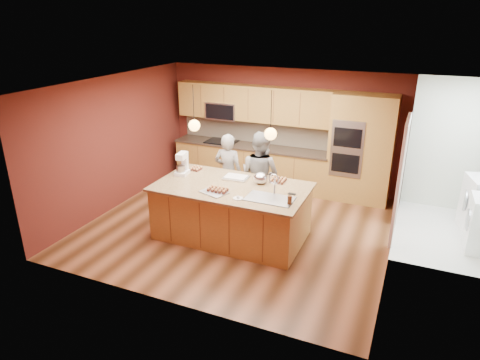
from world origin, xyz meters
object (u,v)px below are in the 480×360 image
at_px(island, 232,211).
at_px(person_left, 228,173).
at_px(stand_mixer, 182,165).
at_px(mixing_bowl, 261,178).
at_px(person_right, 260,175).

relative_size(island, person_left, 1.65).
height_order(stand_mixer, mixing_bowl, stand_mixer).
bearing_deg(island, person_right, 81.88).
xyz_separation_m(island, person_left, (-0.54, 1.00, 0.31)).
height_order(island, person_right, person_right).
xyz_separation_m(person_left, stand_mixer, (-0.57, -0.82, 0.35)).
relative_size(stand_mixer, mixing_bowl, 1.62).
height_order(island, stand_mixer, stand_mixer).
height_order(person_left, stand_mixer, person_left).
bearing_deg(stand_mixer, island, -17.47).
distance_m(island, mixing_bowl, 0.78).
relative_size(person_left, stand_mixer, 3.91).
xyz_separation_m(island, person_right, (0.14, 1.00, 0.36)).
height_order(person_right, mixing_bowl, person_right).
relative_size(island, mixing_bowl, 10.50).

